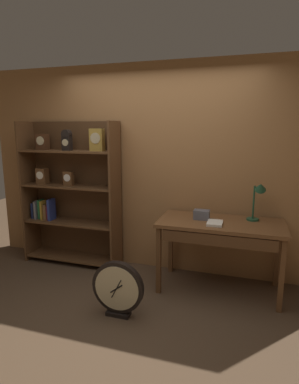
# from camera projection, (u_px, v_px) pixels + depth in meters

# --- Properties ---
(ground_plane) EXTENTS (10.00, 10.00, 0.00)m
(ground_plane) POSITION_uv_depth(u_px,v_px,m) (117.00, 325.00, 2.97)
(ground_plane) COLOR #4C3826
(back_wood_panel) EXTENTS (4.80, 0.05, 2.60)m
(back_wood_panel) POSITION_uv_depth(u_px,v_px,m) (158.00, 170.00, 4.01)
(back_wood_panel) COLOR #9E6B3D
(back_wood_panel) RESTS_ON ground
(bookshelf) EXTENTS (1.32, 0.36, 1.90)m
(bookshelf) POSITION_uv_depth(u_px,v_px,m) (70.00, 193.00, 4.24)
(bookshelf) COLOR brown
(bookshelf) RESTS_ON ground
(workbench) EXTENTS (1.36, 0.66, 0.81)m
(workbench) POSITION_uv_depth(u_px,v_px,m) (220.00, 230.00, 3.48)
(workbench) COLOR brown
(workbench) RESTS_ON ground
(desk_lamp) EXTENTS (0.19, 0.19, 0.46)m
(desk_lamp) POSITION_uv_depth(u_px,v_px,m) (258.00, 195.00, 3.44)
(desk_lamp) COLOR #1E472D
(desk_lamp) RESTS_ON workbench
(toolbox_small) EXTENTS (0.17, 0.11, 0.11)m
(toolbox_small) POSITION_uv_depth(u_px,v_px,m) (202.00, 215.00, 3.57)
(toolbox_small) COLOR #595960
(toolbox_small) RESTS_ON workbench
(open_repair_manual) EXTENTS (0.16, 0.22, 0.02)m
(open_repair_manual) POSITION_uv_depth(u_px,v_px,m) (215.00, 223.00, 3.39)
(open_repair_manual) COLOR silver
(open_repair_manual) RESTS_ON workbench
(round_clock_large) EXTENTS (0.52, 0.11, 0.56)m
(round_clock_large) POSITION_uv_depth(u_px,v_px,m) (118.00, 289.00, 3.08)
(round_clock_large) COLOR black
(round_clock_large) RESTS_ON ground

